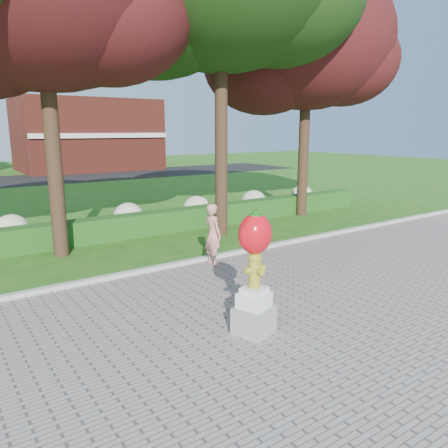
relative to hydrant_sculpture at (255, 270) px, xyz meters
name	(u,v)px	position (x,y,z in m)	size (l,w,h in m)	color
ground	(232,305)	(0.49, 1.37, -1.26)	(100.00, 100.00, 0.00)	#1F5916
walkway	(395,393)	(0.49, -2.63, -1.24)	(40.00, 14.00, 0.04)	gray
curb	(167,266)	(0.49, 4.37, -1.18)	(40.00, 0.18, 0.15)	#ADADA5
lawn_hedge	(113,228)	(0.49, 8.37, -0.86)	(24.00, 0.70, 0.80)	#194513
hydrangea_row	(118,217)	(1.07, 9.37, -0.71)	(20.10, 1.10, 0.99)	#B2B188
street	(8,181)	(0.49, 29.37, -1.25)	(50.00, 8.00, 0.02)	black
building_right	(88,135)	(8.49, 35.37, 1.94)	(12.00, 8.00, 6.40)	maroon
tree_far_right	(304,49)	(8.90, 7.95, 5.71)	(7.88, 6.72, 10.21)	black
hydrant_sculpture	(255,270)	(0.00, 0.00, 0.00)	(0.80, 0.80, 2.30)	gray
woman	(213,234)	(1.68, 3.91, -0.36)	(0.63, 0.41, 1.72)	tan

